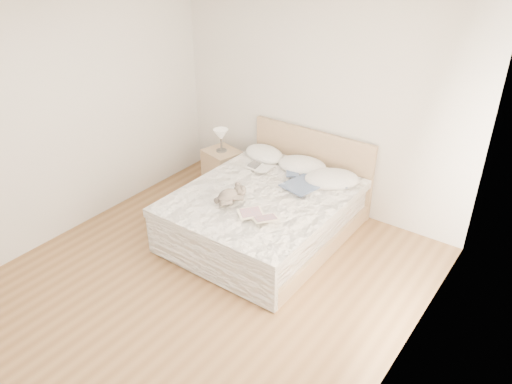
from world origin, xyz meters
TOP-DOWN VIEW (x-y plane):
  - floor at (0.00, 0.00)m, footprint 4.00×4.50m
  - ceiling at (0.00, 0.00)m, footprint 4.00×4.50m
  - wall_back at (0.00, 2.25)m, footprint 4.00×0.02m
  - wall_left at (-2.00, 0.00)m, footprint 0.02×4.50m
  - wall_right at (2.00, 0.00)m, footprint 0.02×4.50m
  - window at (1.99, 0.30)m, footprint 0.02×1.30m
  - bed at (0.00, 1.19)m, footprint 1.72×2.14m
  - nightstand at (-1.16, 1.78)m, footprint 0.53×0.49m
  - table_lamp at (-1.16, 1.77)m, footprint 0.26×0.26m
  - pillow_left at (-0.55, 1.90)m, footprint 0.66×0.54m
  - pillow_middle at (0.02, 1.90)m, footprint 0.69×0.54m
  - pillow_right at (0.50, 1.80)m, footprint 0.78×0.74m
  - blouse at (0.30, 1.54)m, footprint 0.69×0.71m
  - photo_book at (-0.37, 1.56)m, footprint 0.36×0.27m
  - childrens_book at (0.27, 0.63)m, footprint 0.46×0.44m
  - teddy_bear at (-0.16, 0.67)m, footprint 0.28×0.36m

SIDE VIEW (x-z plane):
  - floor at x=0.00m, z-range 0.00..0.00m
  - nightstand at x=-1.16m, z-range 0.00..0.56m
  - bed at x=0.00m, z-range -0.19..0.81m
  - blouse at x=0.30m, z-range 0.62..0.64m
  - photo_book at x=-0.37m, z-range 0.62..0.64m
  - childrens_book at x=0.27m, z-range 0.62..0.64m
  - pillow_left at x=-0.55m, z-range 0.55..0.73m
  - pillow_middle at x=0.02m, z-range 0.55..0.73m
  - pillow_right at x=0.50m, z-range 0.54..0.74m
  - teddy_bear at x=-0.16m, z-range 0.57..0.73m
  - table_lamp at x=-1.16m, z-range 0.63..0.94m
  - wall_back at x=0.00m, z-range 0.00..2.70m
  - wall_left at x=-2.00m, z-range 0.00..2.70m
  - wall_right at x=2.00m, z-range 0.00..2.70m
  - window at x=1.99m, z-range 0.90..2.00m
  - ceiling at x=0.00m, z-range 2.70..2.70m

